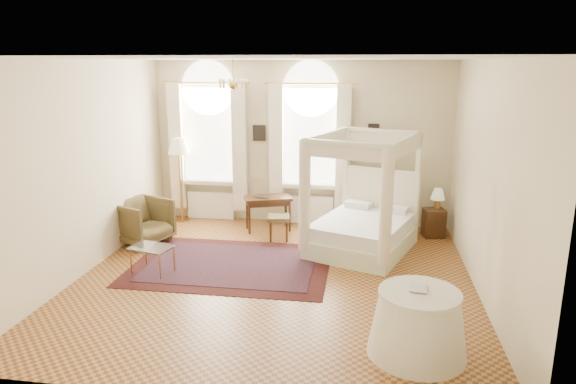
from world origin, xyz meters
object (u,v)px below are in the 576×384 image
Objects in this scene: writing_desk at (268,202)px; armchair at (142,221)px; nightstand at (434,223)px; stool at (279,220)px; side_table at (418,323)px; coffee_table at (152,249)px; floor_lamp at (179,150)px; canopy_bed at (362,225)px.

writing_desk is 2.41m from armchair.
writing_desk reaches higher than nightstand.
stool is at bearing -59.81° from writing_desk.
side_table reaches higher than nightstand.
coffee_table is (-4.60, -2.50, 0.12)m from nightstand.
writing_desk is at bearing -39.86° from armchair.
armchair is 0.51× the size of floor_lamp.
side_table reaches higher than writing_desk.
armchair is 1.22× the size of coffee_table.
floor_lamp reaches higher than stool.
armchair reaches higher than nightstand.
stool is 2.51m from armchair.
canopy_bed is 2.04× the size of side_table.
armchair is (-2.15, -1.08, -0.18)m from writing_desk.
writing_desk reaches higher than coffee_table.
coffee_table is 0.42× the size of floor_lamp.
nightstand is 0.54× the size of writing_desk.
canopy_bed is 3.58m from coffee_table.
floor_lamp is at bearing 100.85° from coffee_table.
armchair is (-4.00, -0.19, -0.06)m from canopy_bed.
floor_lamp is at bearing 176.95° from nightstand.
coffee_table is 3.04m from floor_lamp.
nightstand is 1.18× the size of stool.
canopy_bed is at bearing 101.83° from side_table.
canopy_bed is at bearing 25.01° from coffee_table.
canopy_bed is 4.97× the size of stool.
armchair is at bearing 146.76° from side_table.
stool is at bearing 47.92° from coffee_table.
side_table is (4.68, -3.07, -0.03)m from armchair.
canopy_bed is 3.14× the size of coffee_table.
armchair is at bearing 119.58° from coffee_table.
writing_desk is 1.14× the size of armchair.
writing_desk is 0.58× the size of floor_lamp.
canopy_bed is 2.06m from writing_desk.
canopy_bed is 1.68m from nightstand.
canopy_bed is 4.00m from armchair.
writing_desk is (-1.85, 0.89, 0.11)m from canopy_bed.
stool is 0.63× the size of coffee_table.
canopy_bed reaches higher than nightstand.
floor_lamp reaches higher than coffee_table.
armchair is at bearing -177.27° from canopy_bed.
stool is at bearing 166.71° from canopy_bed.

